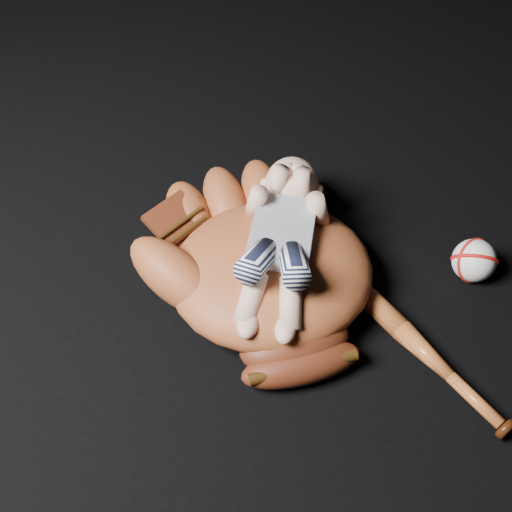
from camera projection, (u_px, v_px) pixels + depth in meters
The scene contains 4 objects.
baseball_glove at pixel (271, 265), 1.15m from camera, with size 0.46×0.53×0.16m, color brown, non-canonical shape.
newborn_baby at pixel (280, 242), 1.11m from camera, with size 0.18×0.38×0.16m, color #D6A38A, non-canonical shape.
baseball_bat at pixel (411, 339), 1.12m from camera, with size 0.04×0.44×0.04m, color #AB5021, non-canonical shape.
baseball at pixel (474, 260), 1.21m from camera, with size 0.08×0.08×0.08m, color white.
Camera 1 is at (-0.06, -0.58, 0.96)m, focal length 45.00 mm.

